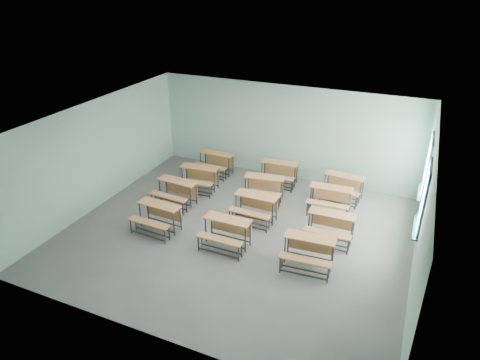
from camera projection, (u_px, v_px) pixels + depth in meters
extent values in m
cube|color=slate|center=(237.00, 233.00, 11.72)|extent=(9.00, 8.00, 0.02)
cube|color=silver|center=(237.00, 121.00, 10.30)|extent=(9.00, 8.00, 0.02)
cube|color=#A5CEC0|center=(285.00, 132.00, 14.30)|extent=(9.00, 0.02, 3.20)
cube|color=#A5CEC0|center=(146.00, 271.00, 7.71)|extent=(9.00, 0.02, 3.20)
cube|color=#A5CEC0|center=(97.00, 154.00, 12.63)|extent=(0.02, 8.00, 3.20)
cube|color=#A5CEC0|center=(424.00, 217.00, 9.39)|extent=(0.02, 8.00, 3.20)
cube|color=#174242|center=(423.00, 190.00, 12.00)|extent=(0.06, 1.20, 0.06)
cube|color=#174242|center=(433.00, 139.00, 11.32)|extent=(0.06, 1.20, 0.06)
cube|color=#174242|center=(427.00, 173.00, 11.19)|extent=(0.06, 0.06, 1.60)
cube|color=#174242|center=(429.00, 157.00, 12.13)|extent=(0.06, 0.06, 1.60)
cube|color=#174242|center=(428.00, 165.00, 11.66)|extent=(0.04, 0.04, 1.48)
cube|color=#174242|center=(428.00, 165.00, 11.66)|extent=(0.04, 1.08, 0.04)
cube|color=#174242|center=(421.00, 192.00, 12.04)|extent=(0.14, 1.28, 0.04)
cube|color=white|center=(429.00, 165.00, 11.65)|extent=(0.01, 1.08, 1.48)
cube|color=#174242|center=(418.00, 225.00, 10.35)|extent=(0.06, 1.20, 0.06)
cube|color=#174242|center=(431.00, 167.00, 9.67)|extent=(0.06, 1.20, 0.06)
cube|color=#174242|center=(423.00, 208.00, 9.55)|extent=(0.06, 0.06, 1.60)
cube|color=#174242|center=(426.00, 187.00, 10.48)|extent=(0.06, 0.06, 1.60)
cube|color=#174242|center=(425.00, 197.00, 10.01)|extent=(0.04, 0.04, 1.48)
cube|color=#174242|center=(425.00, 197.00, 10.01)|extent=(0.04, 1.08, 0.04)
cube|color=#174242|center=(416.00, 227.00, 10.40)|extent=(0.14, 1.28, 0.04)
cube|color=white|center=(426.00, 197.00, 10.01)|extent=(0.01, 1.08, 1.48)
cube|color=#C07A45|center=(159.00, 205.00, 11.62)|extent=(1.25, 0.48, 0.04)
cube|color=#C07A45|center=(164.00, 211.00, 11.91)|extent=(1.16, 0.09, 0.42)
cylinder|color=#303335|center=(140.00, 215.00, 11.89)|extent=(0.04, 0.04, 0.73)
cylinder|color=#303335|center=(174.00, 224.00, 11.43)|extent=(0.04, 0.04, 0.73)
cylinder|color=#303335|center=(148.00, 209.00, 12.15)|extent=(0.04, 0.04, 0.73)
cylinder|color=#303335|center=(181.00, 219.00, 11.70)|extent=(0.04, 0.04, 0.73)
cube|color=#303335|center=(158.00, 228.00, 11.78)|extent=(1.12, 0.09, 0.03)
cube|color=#303335|center=(165.00, 222.00, 12.04)|extent=(1.12, 0.09, 0.03)
cube|color=#C07A45|center=(149.00, 223.00, 11.37)|extent=(1.24, 0.32, 0.04)
cylinder|color=#303335|center=(131.00, 227.00, 11.62)|extent=(0.04, 0.04, 0.42)
cylinder|color=#303335|center=(165.00, 237.00, 11.16)|extent=(0.04, 0.04, 0.42)
cylinder|color=#303335|center=(136.00, 223.00, 11.77)|extent=(0.04, 0.04, 0.42)
cylinder|color=#303335|center=(169.00, 233.00, 11.32)|extent=(0.04, 0.04, 0.42)
cube|color=#303335|center=(148.00, 236.00, 11.45)|extent=(1.12, 0.09, 0.03)
cube|color=#303335|center=(153.00, 232.00, 11.60)|extent=(1.12, 0.09, 0.03)
cube|color=#C07A45|center=(228.00, 219.00, 10.94)|extent=(1.23, 0.41, 0.04)
cube|color=#C07A45|center=(231.00, 226.00, 11.23)|extent=(1.17, 0.02, 0.42)
cylinder|color=#303335|center=(206.00, 230.00, 11.18)|extent=(0.04, 0.04, 0.73)
cylinder|color=#303335|center=(245.00, 240.00, 10.77)|extent=(0.04, 0.04, 0.73)
cylinder|color=#303335|center=(212.00, 224.00, 11.45)|extent=(0.04, 0.04, 0.73)
cylinder|color=#303335|center=(250.00, 234.00, 11.04)|extent=(0.04, 0.04, 0.73)
cube|color=#303335|center=(225.00, 244.00, 11.09)|extent=(1.12, 0.03, 0.03)
cube|color=#303335|center=(231.00, 237.00, 11.36)|extent=(1.12, 0.03, 0.03)
cube|color=#C07A45|center=(220.00, 239.00, 10.67)|extent=(1.23, 0.26, 0.04)
cylinder|color=#303335|center=(198.00, 244.00, 10.89)|extent=(0.04, 0.04, 0.42)
cylinder|color=#303335|center=(239.00, 254.00, 10.49)|extent=(0.04, 0.04, 0.42)
cylinder|color=#303335|center=(202.00, 240.00, 11.05)|extent=(0.04, 0.04, 0.42)
cylinder|color=#303335|center=(242.00, 250.00, 10.65)|extent=(0.04, 0.04, 0.42)
cube|color=#303335|center=(218.00, 253.00, 10.75)|extent=(1.12, 0.03, 0.03)
cube|color=#303335|center=(222.00, 249.00, 10.91)|extent=(1.12, 0.03, 0.03)
cube|color=#C07A45|center=(310.00, 238.00, 10.19)|extent=(1.25, 0.49, 0.04)
cube|color=#C07A45|center=(311.00, 244.00, 10.48)|extent=(1.16, 0.10, 0.42)
cylinder|color=#303335|center=(285.00, 250.00, 10.39)|extent=(0.04, 0.04, 0.73)
cylinder|color=#303335|center=(331.00, 260.00, 10.05)|extent=(0.04, 0.04, 0.73)
cylinder|color=#303335|center=(288.00, 243.00, 10.66)|extent=(0.04, 0.04, 0.73)
cylinder|color=#303335|center=(333.00, 252.00, 10.32)|extent=(0.04, 0.04, 0.73)
cube|color=#303335|center=(307.00, 264.00, 10.33)|extent=(1.12, 0.11, 0.03)
cube|color=#303335|center=(310.00, 256.00, 10.61)|extent=(1.12, 0.11, 0.03)
cube|color=#C07A45|center=(305.00, 260.00, 9.91)|extent=(1.24, 0.34, 0.04)
cylinder|color=#303335|center=(280.00, 265.00, 10.10)|extent=(0.04, 0.04, 0.42)
cylinder|color=#303335|center=(328.00, 276.00, 9.76)|extent=(0.04, 0.04, 0.42)
cylinder|color=#303335|center=(282.00, 261.00, 10.26)|extent=(0.04, 0.04, 0.42)
cylinder|color=#303335|center=(329.00, 271.00, 9.92)|extent=(0.04, 0.04, 0.42)
cube|color=#303335|center=(303.00, 275.00, 9.98)|extent=(1.12, 0.11, 0.03)
cube|color=#303335|center=(305.00, 270.00, 10.15)|extent=(1.12, 0.11, 0.03)
cube|color=#C07A45|center=(177.00, 181.00, 12.94)|extent=(1.25, 0.49, 0.04)
cube|color=#C07A45|center=(181.00, 187.00, 13.22)|extent=(1.16, 0.10, 0.42)
cylinder|color=#303335|center=(160.00, 190.00, 13.21)|extent=(0.04, 0.04, 0.73)
cylinder|color=#303335|center=(191.00, 198.00, 12.74)|extent=(0.04, 0.04, 0.73)
cylinder|color=#303335|center=(166.00, 186.00, 13.47)|extent=(0.04, 0.04, 0.73)
cylinder|color=#303335|center=(196.00, 194.00, 13.00)|extent=(0.04, 0.04, 0.73)
cube|color=#303335|center=(176.00, 202.00, 13.09)|extent=(1.12, 0.10, 0.03)
cube|color=#303335|center=(182.00, 197.00, 13.35)|extent=(1.12, 0.10, 0.03)
cube|color=#C07A45|center=(168.00, 197.00, 12.68)|extent=(1.24, 0.34, 0.04)
cylinder|color=#303335|center=(152.00, 201.00, 12.93)|extent=(0.04, 0.04, 0.42)
cylinder|color=#303335|center=(183.00, 209.00, 12.47)|extent=(0.04, 0.04, 0.42)
cylinder|color=#303335|center=(156.00, 198.00, 13.09)|extent=(0.04, 0.04, 0.42)
cylinder|color=#303335|center=(186.00, 206.00, 12.63)|extent=(0.04, 0.04, 0.42)
cube|color=#303335|center=(167.00, 209.00, 12.76)|extent=(1.12, 0.10, 0.03)
cube|color=#303335|center=(171.00, 206.00, 12.91)|extent=(1.12, 0.10, 0.03)
cube|color=#C07A45|center=(256.00, 196.00, 12.08)|extent=(1.24, 0.44, 0.04)
cube|color=#C07A45|center=(259.00, 202.00, 12.37)|extent=(1.17, 0.05, 0.42)
cylinder|color=#303335|center=(236.00, 206.00, 12.33)|extent=(0.04, 0.04, 0.73)
cylinder|color=#303335|center=(272.00, 215.00, 11.90)|extent=(0.04, 0.04, 0.73)
cylinder|color=#303335|center=(241.00, 201.00, 12.59)|extent=(0.04, 0.04, 0.73)
cylinder|color=#303335|center=(277.00, 209.00, 12.16)|extent=(0.04, 0.04, 0.73)
cube|color=#303335|center=(254.00, 218.00, 12.23)|extent=(1.13, 0.06, 0.03)
cube|color=#303335|center=(258.00, 213.00, 12.49)|extent=(1.13, 0.06, 0.03)
cube|color=#C07A45|center=(249.00, 213.00, 11.81)|extent=(1.23, 0.29, 0.04)
cylinder|color=#303335|center=(230.00, 217.00, 12.05)|extent=(0.04, 0.04, 0.42)
cylinder|color=#303335|center=(267.00, 227.00, 11.62)|extent=(0.04, 0.04, 0.42)
cylinder|color=#303335|center=(233.00, 214.00, 12.21)|extent=(0.04, 0.04, 0.42)
cylinder|color=#303335|center=(269.00, 223.00, 11.78)|extent=(0.04, 0.04, 0.42)
cube|color=#303335|center=(248.00, 226.00, 11.89)|extent=(1.13, 0.06, 0.03)
cube|color=#303335|center=(251.00, 223.00, 12.05)|extent=(1.13, 0.06, 0.03)
cube|color=#C07A45|center=(332.00, 214.00, 11.18)|extent=(1.23, 0.42, 0.04)
cube|color=#C07A45|center=(333.00, 221.00, 11.48)|extent=(1.17, 0.03, 0.42)
cylinder|color=#303335|center=(309.00, 225.00, 11.41)|extent=(0.04, 0.04, 0.73)
cylinder|color=#303335|center=(351.00, 234.00, 11.02)|extent=(0.04, 0.04, 0.73)
cylinder|color=#303335|center=(312.00, 219.00, 11.68)|extent=(0.04, 0.04, 0.73)
cylinder|color=#303335|center=(354.00, 228.00, 11.29)|extent=(0.04, 0.04, 0.73)
cube|color=#303335|center=(329.00, 238.00, 11.33)|extent=(1.13, 0.04, 0.03)
cube|color=#303335|center=(331.00, 232.00, 11.60)|extent=(1.13, 0.04, 0.03)
cube|color=#C07A45|center=(327.00, 233.00, 10.91)|extent=(1.23, 0.27, 0.04)
cylinder|color=#303335|center=(304.00, 238.00, 11.13)|extent=(0.04, 0.04, 0.42)
cylinder|color=#303335|center=(348.00, 248.00, 10.73)|extent=(0.04, 0.04, 0.42)
cylinder|color=#303335|center=(306.00, 234.00, 11.29)|extent=(0.04, 0.04, 0.42)
cylinder|color=#303335|center=(349.00, 244.00, 10.90)|extent=(0.04, 0.04, 0.42)
cube|color=#303335|center=(325.00, 247.00, 10.99)|extent=(1.13, 0.04, 0.03)
cube|color=#303335|center=(327.00, 243.00, 11.15)|extent=(1.13, 0.04, 0.03)
cube|color=#C07A45|center=(200.00, 167.00, 13.82)|extent=(1.26, 0.52, 0.04)
cube|color=#C07A45|center=(202.00, 174.00, 14.12)|extent=(1.16, 0.13, 0.42)
cylinder|color=#303335|center=(182.00, 178.00, 14.01)|extent=(0.04, 0.04, 0.73)
cylinder|color=#303335|center=(214.00, 183.00, 13.69)|extent=(0.04, 0.04, 0.73)
cylinder|color=#303335|center=(187.00, 174.00, 14.29)|extent=(0.04, 0.04, 0.73)
cylinder|color=#303335|center=(218.00, 178.00, 13.97)|extent=(0.04, 0.04, 0.73)
cube|color=#303335|center=(199.00, 187.00, 13.96)|extent=(1.12, 0.13, 0.03)
cube|color=#303335|center=(202.00, 183.00, 14.24)|extent=(1.12, 0.13, 0.03)
cube|color=#C07A45|center=(194.00, 182.00, 13.54)|extent=(1.25, 0.37, 0.04)
cylinder|color=#303335|center=(177.00, 187.00, 13.71)|extent=(0.04, 0.04, 0.42)
cylinder|color=#303335|center=(210.00, 193.00, 13.40)|extent=(0.04, 0.04, 0.42)
cylinder|color=#303335|center=(180.00, 185.00, 13.88)|extent=(0.04, 0.04, 0.42)
cylinder|color=#303335|center=(212.00, 190.00, 13.56)|extent=(0.04, 0.04, 0.42)
cube|color=#303335|center=(193.00, 194.00, 13.61)|extent=(1.12, 0.13, 0.03)
cube|color=#303335|center=(196.00, 191.00, 13.78)|extent=(1.12, 0.13, 0.03)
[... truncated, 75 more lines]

